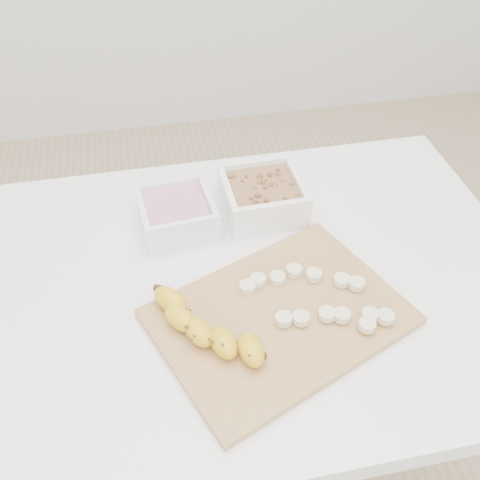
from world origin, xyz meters
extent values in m
plane|color=#C6AD89|center=(0.00, 0.00, 0.00)|extent=(3.50, 3.50, 0.00)
cube|color=white|center=(0.00, 0.00, 0.73)|extent=(1.00, 0.70, 0.04)
cylinder|color=white|center=(-0.44, 0.29, 0.35)|extent=(0.05, 0.05, 0.71)
cylinder|color=white|center=(0.44, 0.29, 0.35)|extent=(0.05, 0.05, 0.71)
cube|color=white|center=(-0.09, 0.15, 0.78)|extent=(0.15, 0.15, 0.06)
cube|color=#C67E9D|center=(-0.09, 0.15, 0.78)|extent=(0.12, 0.12, 0.04)
cube|color=white|center=(0.07, 0.17, 0.78)|extent=(0.15, 0.15, 0.07)
cube|color=brown|center=(0.07, 0.17, 0.79)|extent=(0.13, 0.13, 0.04)
cube|color=tan|center=(0.04, -0.10, 0.76)|extent=(0.45, 0.39, 0.01)
cylinder|color=beige|center=(0.00, -0.04, 0.77)|extent=(0.03, 0.03, 0.01)
cylinder|color=beige|center=(0.02, -0.03, 0.77)|extent=(0.03, 0.03, 0.01)
cylinder|color=beige|center=(0.05, -0.03, 0.77)|extent=(0.03, 0.03, 0.01)
cylinder|color=beige|center=(0.08, -0.02, 0.77)|extent=(0.03, 0.03, 0.01)
cylinder|color=beige|center=(0.11, -0.04, 0.77)|extent=(0.03, 0.03, 0.01)
cylinder|color=beige|center=(0.15, -0.06, 0.77)|extent=(0.03, 0.03, 0.01)
cylinder|color=beige|center=(0.17, -0.07, 0.77)|extent=(0.03, 0.03, 0.01)
cylinder|color=beige|center=(0.04, -0.12, 0.77)|extent=(0.03, 0.03, 0.01)
cylinder|color=beige|center=(0.06, -0.12, 0.77)|extent=(0.03, 0.03, 0.01)
cylinder|color=beige|center=(0.11, -0.12, 0.77)|extent=(0.03, 0.03, 0.01)
cylinder|color=beige|center=(0.13, -0.13, 0.78)|extent=(0.03, 0.03, 0.01)
cylinder|color=beige|center=(0.17, -0.14, 0.78)|extent=(0.03, 0.03, 0.01)
cylinder|color=beige|center=(0.19, -0.15, 0.78)|extent=(0.03, 0.03, 0.01)
cylinder|color=beige|center=(0.16, -0.16, 0.78)|extent=(0.03, 0.03, 0.01)
camera|label=1|loc=(-0.13, -0.60, 1.43)|focal=40.00mm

